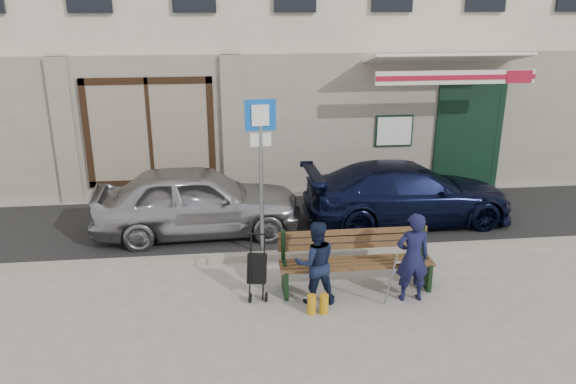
{
  "coord_description": "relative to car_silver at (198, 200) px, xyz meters",
  "views": [
    {
      "loc": [
        -1.55,
        -7.42,
        4.36
      ],
      "look_at": [
        -0.53,
        1.6,
        1.2
      ],
      "focal_mm": 35.0,
      "sensor_mm": 36.0,
      "label": 1
    }
  ],
  "objects": [
    {
      "name": "ground",
      "position": [
        2.13,
        -2.81,
        -0.67
      ],
      "size": [
        80.0,
        80.0,
        0.0
      ],
      "primitive_type": "plane",
      "color": "#9E9991",
      "rests_on": "ground"
    },
    {
      "name": "asphalt_lane",
      "position": [
        2.13,
        0.29,
        -0.67
      ],
      "size": [
        60.0,
        3.2,
        0.01
      ],
      "primitive_type": "cube",
      "color": "#282828",
      "rests_on": "ground"
    },
    {
      "name": "curb",
      "position": [
        2.13,
        -1.31,
        -0.61
      ],
      "size": [
        60.0,
        0.18,
        0.12
      ],
      "primitive_type": "cube",
      "color": "#9E9384",
      "rests_on": "ground"
    },
    {
      "name": "car_silver",
      "position": [
        0.0,
        0.0,
        0.0
      ],
      "size": [
        4.0,
        1.73,
        1.34
      ],
      "primitive_type": "imported",
      "rotation": [
        0.0,
        0.0,
        1.61
      ],
      "color": "#A6A6AB",
      "rests_on": "ground"
    },
    {
      "name": "car_navy",
      "position": [
        4.2,
        0.14,
        -0.06
      ],
      "size": [
        4.28,
        1.87,
        1.22
      ],
      "primitive_type": "imported",
      "rotation": [
        0.0,
        0.0,
        1.61
      ],
      "color": "black",
      "rests_on": "ground"
    },
    {
      "name": "parking_sign",
      "position": [
        1.16,
        -1.15,
        1.21
      ],
      "size": [
        0.52,
        0.1,
        2.79
      ],
      "rotation": [
        0.0,
        0.0,
        0.11
      ],
      "color": "gray",
      "rests_on": "ground"
    },
    {
      "name": "bench",
      "position": [
        2.48,
        -2.52,
        -0.21
      ],
      "size": [
        2.4,
        1.17,
        0.98
      ],
      "color": "brown",
      "rests_on": "ground"
    },
    {
      "name": "man",
      "position": [
        3.28,
        -2.93,
        0.03
      ],
      "size": [
        0.52,
        0.34,
        1.4
      ],
      "primitive_type": "imported",
      "rotation": [
        0.0,
        0.0,
        3.13
      ],
      "color": "#151639",
      "rests_on": "ground"
    },
    {
      "name": "woman",
      "position": [
        1.83,
        -2.85,
        -0.02
      ],
      "size": [
        0.67,
        0.54,
        1.3
      ],
      "primitive_type": "imported",
      "rotation": [
        0.0,
        0.0,
        3.22
      ],
      "color": "#121A33",
      "rests_on": "ground"
    },
    {
      "name": "stroller",
      "position": [
        0.98,
        -2.57,
        -0.24
      ],
      "size": [
        0.33,
        0.44,
        0.98
      ],
      "rotation": [
        0.0,
        0.0,
        -0.22
      ],
      "color": "black",
      "rests_on": "ground"
    }
  ]
}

